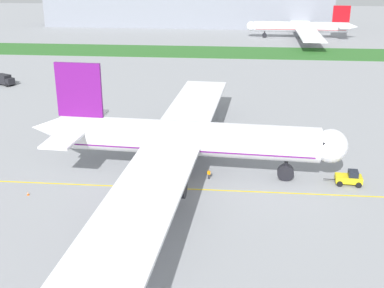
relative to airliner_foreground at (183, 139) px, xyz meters
name	(u,v)px	position (x,y,z in m)	size (l,w,h in m)	color
ground_plane	(160,186)	(-2.94, -5.25, -6.02)	(600.00, 600.00, 0.00)	gray
apron_taxi_line	(160,188)	(-2.94, -5.82, -6.02)	(280.00, 0.36, 0.01)	yellow
grass_median_strip	(208,52)	(-2.94, 109.52, -5.97)	(320.00, 24.00, 0.10)	#2D6628
airliner_foreground	(183,139)	(0.00, 0.00, 0.00)	(51.30, 80.85, 17.74)	white
pushback_tug	(349,178)	(26.29, -1.70, -4.98)	(5.88, 2.87, 2.28)	yellow
ground_crew_wingwalker_port	(125,199)	(-6.98, -11.96, -5.01)	(0.57, 0.34, 1.67)	black
ground_crew_marshaller_front	(209,173)	(4.37, -1.84, -5.05)	(0.53, 0.36, 1.60)	black
ground_crew_wingwalker_starboard	(137,181)	(-6.51, -5.71, -5.00)	(0.26, 0.59, 1.68)	black
traffic_cone_near_nose	(28,193)	(-22.11, -10.13, -5.74)	(0.36, 0.36, 0.58)	#F2590C
service_truck_baggage_loader	(5,80)	(-55.12, 54.41, -4.46)	(5.93, 4.56, 2.89)	black
parked_airliner_far_left	(302,27)	(34.93, 145.54, -1.36)	(46.78, 75.14, 13.74)	white
terminal_building	(187,8)	(-17.61, 179.86, 2.98)	(139.71, 20.00, 18.00)	gray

